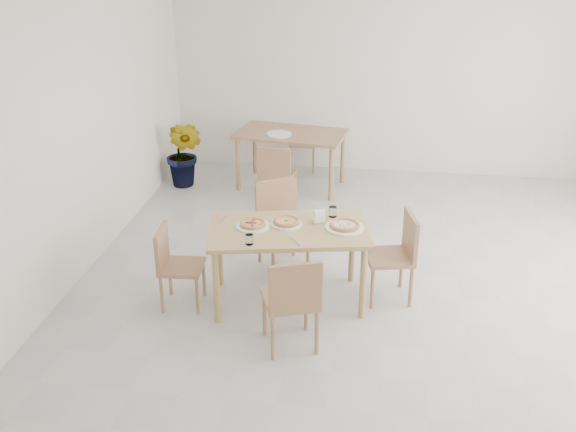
# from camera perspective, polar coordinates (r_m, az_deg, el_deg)

# --- Properties ---
(main_table) EXTENTS (1.57, 1.08, 0.75)m
(main_table) POSITION_cam_1_polar(r_m,az_deg,el_deg) (6.12, 0.00, -1.79)
(main_table) COLOR tan
(main_table) RESTS_ON ground
(chair_south) EXTENTS (0.55, 0.55, 0.87)m
(chair_south) POSITION_cam_1_polar(r_m,az_deg,el_deg) (5.49, 0.37, -6.92)
(chair_south) COLOR #9F6F4F
(chair_south) RESTS_ON ground
(chair_north) EXTENTS (0.61, 0.61, 0.90)m
(chair_north) POSITION_cam_1_polar(r_m,az_deg,el_deg) (6.87, -0.65, -0.13)
(chair_north) COLOR #9F6F4F
(chair_north) RESTS_ON ground
(chair_west) EXTENTS (0.41, 0.41, 0.77)m
(chair_west) POSITION_cam_1_polar(r_m,az_deg,el_deg) (6.25, -9.66, -3.79)
(chair_west) COLOR #9F6F4F
(chair_west) RESTS_ON ground
(chair_east) EXTENTS (0.51, 0.51, 0.85)m
(chair_east) POSITION_cam_1_polar(r_m,az_deg,el_deg) (6.33, 9.27, -2.92)
(chair_east) COLOR #9F6F4F
(chair_east) RESTS_ON ground
(plate_margherita) EXTENTS (0.29, 0.29, 0.02)m
(plate_margherita) POSITION_cam_1_polar(r_m,az_deg,el_deg) (6.15, -0.15, -0.65)
(plate_margherita) COLOR white
(plate_margherita) RESTS_ON main_table
(plate_mushroom) EXTENTS (0.35, 0.35, 0.02)m
(plate_mushroom) POSITION_cam_1_polar(r_m,az_deg,el_deg) (6.10, 4.81, -0.98)
(plate_mushroom) COLOR white
(plate_mushroom) RESTS_ON main_table
(plate_pepperoni) EXTENTS (0.31, 0.31, 0.02)m
(plate_pepperoni) POSITION_cam_1_polar(r_m,az_deg,el_deg) (6.12, -3.00, -0.85)
(plate_pepperoni) COLOR white
(plate_pepperoni) RESTS_ON main_table
(pizza_margherita) EXTENTS (0.26, 0.26, 0.03)m
(pizza_margherita) POSITION_cam_1_polar(r_m,az_deg,el_deg) (6.14, -0.15, -0.46)
(pizza_margherita) COLOR tan
(pizza_margherita) RESTS_ON plate_margherita
(pizza_mushroom) EXTENTS (0.34, 0.34, 0.03)m
(pizza_mushroom) POSITION_cam_1_polar(r_m,az_deg,el_deg) (6.09, 4.82, -0.79)
(pizza_mushroom) COLOR tan
(pizza_mushroom) RESTS_ON plate_mushroom
(pizza_pepperoni) EXTENTS (0.28, 0.28, 0.03)m
(pizza_pepperoni) POSITION_cam_1_polar(r_m,az_deg,el_deg) (6.11, -3.01, -0.65)
(pizza_pepperoni) COLOR tan
(pizza_pepperoni) RESTS_ON plate_pepperoni
(tumbler_a) EXTENTS (0.07, 0.07, 0.09)m
(tumbler_a) POSITION_cam_1_polar(r_m,az_deg,el_deg) (5.78, -3.29, -1.99)
(tumbler_a) COLOR white
(tumbler_a) RESTS_ON main_table
(tumbler_b) EXTENTS (0.08, 0.08, 0.10)m
(tumbler_b) POSITION_cam_1_polar(r_m,az_deg,el_deg) (6.31, 3.80, 0.36)
(tumbler_b) COLOR white
(tumbler_b) RESTS_ON main_table
(napkin_holder) EXTENTS (0.13, 0.11, 0.13)m
(napkin_holder) POSITION_cam_1_polar(r_m,az_deg,el_deg) (6.17, 2.66, -0.07)
(napkin_holder) COLOR silver
(napkin_holder) RESTS_ON main_table
(fork_a) EXTENTS (0.12, 0.17, 0.01)m
(fork_a) POSITION_cam_1_polar(r_m,az_deg,el_deg) (5.84, 0.56, -2.15)
(fork_a) COLOR silver
(fork_a) RESTS_ON main_table
(fork_b) EXTENTS (0.03, 0.17, 0.01)m
(fork_b) POSITION_cam_1_polar(r_m,az_deg,el_deg) (6.29, -5.44, -0.24)
(fork_b) COLOR silver
(fork_b) RESTS_ON main_table
(second_table) EXTENTS (1.51, 1.01, 0.75)m
(second_table) POSITION_cam_1_polar(r_m,az_deg,el_deg) (8.89, 0.26, 6.54)
(second_table) COLOR #9F6F4F
(second_table) RESTS_ON ground
(chair_back_s) EXTENTS (0.43, 0.43, 0.82)m
(chair_back_s) POSITION_cam_1_polar(r_m,az_deg,el_deg) (8.23, -1.01, 3.73)
(chair_back_s) COLOR #9F6F4F
(chair_back_s) RESTS_ON ground
(chair_back_n) EXTENTS (0.43, 0.43, 0.78)m
(chair_back_n) POSITION_cam_1_polar(r_m,az_deg,el_deg) (9.67, 1.59, 6.69)
(chair_back_n) COLOR #9F6F4F
(chair_back_n) RESTS_ON ground
(plate_empty) EXTENTS (0.33, 0.33, 0.02)m
(plate_empty) POSITION_cam_1_polar(r_m,az_deg,el_deg) (8.76, -0.77, 6.95)
(plate_empty) COLOR white
(plate_empty) RESTS_ON second_table
(potted_plant) EXTENTS (0.62, 0.56, 0.92)m
(potted_plant) POSITION_cam_1_polar(r_m,az_deg,el_deg) (9.05, -8.76, 5.23)
(potted_plant) COLOR #225C1B
(potted_plant) RESTS_ON ground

